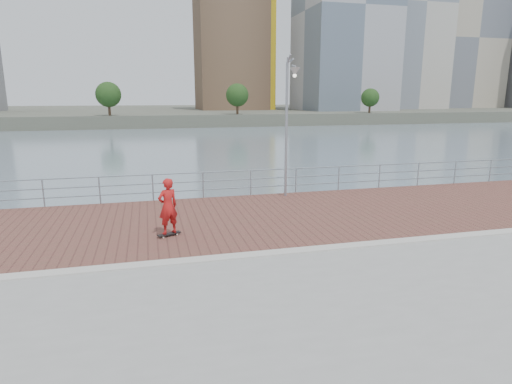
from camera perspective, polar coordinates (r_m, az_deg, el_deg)
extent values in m
plane|color=slate|center=(12.64, 2.32, -16.76)|extent=(400.00, 400.00, 0.00)
cube|color=brown|center=(15.09, -1.49, -3.48)|extent=(40.00, 6.80, 0.02)
cube|color=#B7B5AD|center=(11.77, 2.41, -8.13)|extent=(40.00, 0.40, 0.06)
cube|color=#4C5142|center=(133.17, -13.02, 10.25)|extent=(320.00, 95.00, 2.50)
cylinder|color=#8C9EA8|center=(18.36, -26.49, -0.16)|extent=(0.06, 0.06, 1.10)
cylinder|color=#8C9EA8|center=(18.03, -20.12, 0.18)|extent=(0.06, 0.06, 1.10)
cylinder|color=#8C9EA8|center=(17.92, -13.59, 0.54)|extent=(0.06, 0.06, 1.10)
cylinder|color=#8C9EA8|center=(18.05, -7.07, 0.89)|extent=(0.06, 0.06, 1.10)
cylinder|color=#8C9EA8|center=(18.40, -0.72, 1.21)|extent=(0.06, 0.06, 1.10)
cylinder|color=#8C9EA8|center=(18.98, 5.32, 1.51)|extent=(0.06, 0.06, 1.10)
cylinder|color=#8C9EA8|center=(19.75, 10.95, 1.77)|extent=(0.06, 0.06, 1.10)
cylinder|color=#8C9EA8|center=(20.69, 16.11, 2.00)|extent=(0.06, 0.06, 1.10)
cylinder|color=#8C9EA8|center=(21.79, 20.79, 2.19)|extent=(0.06, 0.06, 1.10)
cylinder|color=#8C9EA8|center=(23.02, 24.99, 2.35)|extent=(0.06, 0.06, 1.10)
cylinder|color=#8C9EA8|center=(24.37, 28.75, 2.48)|extent=(0.06, 0.06, 1.10)
cylinder|color=#8C9EA8|center=(18.09, -3.89, 2.76)|extent=(39.00, 0.05, 0.05)
cylinder|color=#8C9EA8|center=(18.16, -3.87, 1.60)|extent=(39.00, 0.05, 0.05)
cylinder|color=#8C9EA8|center=(18.24, -3.85, 0.48)|extent=(39.00, 0.05, 0.05)
cylinder|color=gray|center=(18.00, 4.06, 8.05)|extent=(0.11, 0.11, 5.53)
cylinder|color=gray|center=(17.55, 4.70, 16.95)|extent=(0.07, 0.92, 0.07)
cone|color=#B2B2AD|center=(17.10, 5.21, 16.43)|extent=(0.41, 0.41, 0.32)
cube|color=black|center=(13.40, -11.50, -5.49)|extent=(0.74, 0.47, 0.03)
cylinder|color=beige|center=(13.26, -12.26, -5.91)|extent=(0.07, 0.06, 0.06)
cylinder|color=beige|center=(13.46, -10.48, -5.55)|extent=(0.07, 0.06, 0.06)
cylinder|color=beige|center=(13.37, -12.52, -5.77)|extent=(0.07, 0.06, 0.06)
cylinder|color=beige|center=(13.57, -10.74, -5.41)|extent=(0.07, 0.06, 0.06)
imported|color=red|center=(13.16, -11.67, -1.87)|extent=(0.74, 0.64, 1.72)
cube|color=gold|center=(121.13, 2.10, 22.82)|extent=(2.00, 2.00, 50.00)
cube|color=brown|center=(123.35, -3.47, 18.34)|extent=(18.00, 18.00, 31.74)
cube|color=#9E9EA3|center=(121.82, 11.79, 22.39)|extent=(22.00, 22.00, 49.45)
cube|color=#B2ADA3|center=(142.56, 19.38, 22.12)|extent=(20.00, 20.00, 57.33)
cube|color=#ADA38E|center=(160.28, 24.95, 17.71)|extent=(24.00, 22.00, 41.63)
cylinder|color=#473323|center=(87.83, -18.99, 10.81)|extent=(0.50, 0.50, 3.69)
sphere|color=#193814|center=(87.81, -19.09, 12.19)|extent=(4.75, 4.75, 4.75)
cylinder|color=#473323|center=(89.43, -2.51, 11.47)|extent=(0.50, 0.50, 3.61)
sphere|color=#193814|center=(89.41, -2.52, 12.79)|extent=(4.64, 4.64, 4.64)
cylinder|color=#473323|center=(99.94, 14.92, 11.05)|extent=(0.50, 0.50, 3.11)
sphere|color=#193814|center=(99.92, 14.97, 12.07)|extent=(4.00, 4.00, 4.00)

